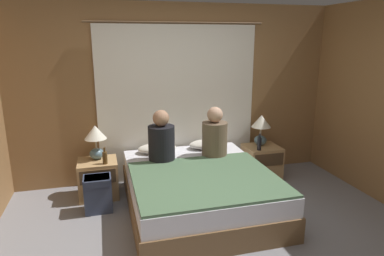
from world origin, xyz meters
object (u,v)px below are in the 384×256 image
(beer_bottle_on_right_stand, at_px, (259,144))
(pillow_right, at_px, (207,144))
(person_left_in_bed, at_px, (161,140))
(beer_bottle_on_left_stand, at_px, (105,157))
(pillow_left, at_px, (157,148))
(backpack_on_floor, at_px, (98,192))
(nightstand_right, at_px, (262,162))
(lamp_right, at_px, (261,126))
(lamp_left, at_px, (96,138))
(person_right_in_bed, at_px, (215,136))
(nightstand_left, at_px, (98,178))
(bed, at_px, (198,190))

(beer_bottle_on_right_stand, bearing_deg, pillow_right, 159.09)
(person_left_in_bed, distance_m, beer_bottle_on_left_stand, 0.74)
(pillow_left, bearing_deg, backpack_on_floor, -146.31)
(nightstand_right, bearing_deg, lamp_right, 90.00)
(beer_bottle_on_left_stand, bearing_deg, lamp_left, 115.13)
(person_right_in_bed, relative_size, beer_bottle_on_right_stand, 2.80)
(pillow_right, bearing_deg, backpack_on_floor, -160.65)
(lamp_left, bearing_deg, backpack_on_floor, -90.74)
(nightstand_left, bearing_deg, person_right_in_bed, -8.68)
(pillow_left, xyz_separation_m, beer_bottle_on_right_stand, (1.41, -0.26, 0.03))
(lamp_left, bearing_deg, nightstand_right, -1.90)
(nightstand_right, bearing_deg, pillow_left, 175.30)
(person_left_in_bed, height_order, person_right_in_bed, person_right_in_bed)
(lamp_left, bearing_deg, nightstand_left, -90.00)
(lamp_left, relative_size, backpack_on_floor, 1.03)
(lamp_left, height_order, beer_bottle_on_left_stand, lamp_left)
(beer_bottle_on_right_stand, bearing_deg, person_left_in_bed, -176.11)
(pillow_right, bearing_deg, lamp_left, -178.20)
(pillow_left, height_order, backpack_on_floor, pillow_left)
(bed, distance_m, person_left_in_bed, 0.78)
(beer_bottle_on_left_stand, bearing_deg, bed, -26.79)
(lamp_right, distance_m, pillow_left, 1.55)
(pillow_left, bearing_deg, person_left_in_bed, -89.68)
(lamp_right, bearing_deg, backpack_on_floor, -168.13)
(pillow_right, distance_m, beer_bottle_on_left_stand, 1.46)
(lamp_left, xyz_separation_m, beer_bottle_on_left_stand, (0.10, -0.21, -0.21))
(beer_bottle_on_left_stand, bearing_deg, lamp_right, 5.44)
(backpack_on_floor, bearing_deg, nightstand_left, 89.12)
(person_left_in_bed, bearing_deg, beer_bottle_on_right_stand, 3.89)
(lamp_right, height_order, pillow_right, lamp_right)
(nightstand_right, xyz_separation_m, pillow_right, (-0.80, 0.13, 0.31))
(bed, distance_m, beer_bottle_on_left_stand, 1.24)
(bed, height_order, person_left_in_bed, person_left_in_bed)
(lamp_left, distance_m, person_right_in_bed, 1.55)
(person_left_in_bed, bearing_deg, nightstand_left, 163.99)
(pillow_left, xyz_separation_m, person_left_in_bed, (0.00, -0.36, 0.22))
(lamp_left, xyz_separation_m, beer_bottle_on_right_stand, (2.22, -0.21, -0.19))
(nightstand_right, relative_size, beer_bottle_on_right_stand, 2.07)
(beer_bottle_on_left_stand, bearing_deg, nightstand_right, 3.47)
(pillow_right, xyz_separation_m, beer_bottle_on_right_stand, (0.68, -0.26, 0.03))
(pillow_left, distance_m, person_left_in_bed, 0.42)
(beer_bottle_on_left_stand, height_order, beer_bottle_on_right_stand, beer_bottle_on_right_stand)
(nightstand_right, relative_size, pillow_right, 0.93)
(person_right_in_bed, xyz_separation_m, backpack_on_floor, (-1.52, -0.18, -0.53))
(bed, relative_size, beer_bottle_on_right_stand, 8.34)
(bed, relative_size, lamp_right, 4.41)
(bed, xyz_separation_m, nightstand_right, (1.17, 0.67, 0.00))
(backpack_on_floor, bearing_deg, pillow_left, 33.69)
(person_left_in_bed, relative_size, beer_bottle_on_right_stand, 2.79)
(person_right_in_bed, xyz_separation_m, beer_bottle_on_right_stand, (0.70, 0.10, -0.19))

